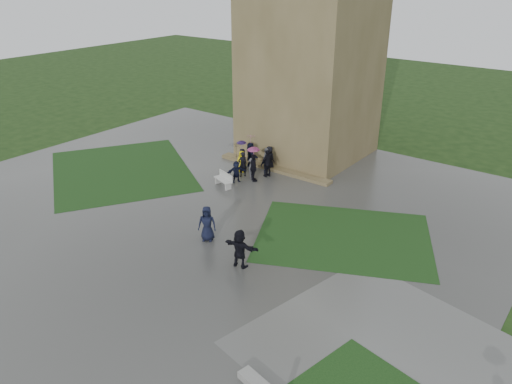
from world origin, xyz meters
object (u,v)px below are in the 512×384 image
Objects in this scene: bench at (224,179)px; pedestrian_mid at (207,224)px; tower at (312,31)px; pedestrian_near at (240,249)px.

pedestrian_mid is at bearing -37.86° from bench.
pedestrian_near is (5.86, -15.52, -8.01)m from tower.
tower reaches higher than bench.
pedestrian_near reaches higher than bench.
pedestrian_mid is 0.98× the size of pedestrian_near.
tower is at bearing -76.59° from pedestrian_near.
pedestrian_mid reaches higher than bench.
tower is 16.88m from pedestrian_mid.
bench is at bearing -96.17° from tower.
pedestrian_mid is at bearing -25.18° from pedestrian_near.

